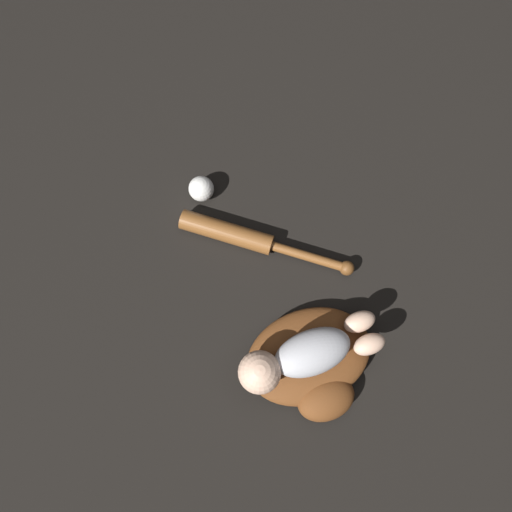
{
  "coord_description": "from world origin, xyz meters",
  "views": [
    {
      "loc": [
        0.13,
        0.04,
        1.26
      ],
      "look_at": [
        -0.11,
        -0.22,
        0.06
      ],
      "focal_mm": 35.0,
      "sensor_mm": 36.0,
      "label": 1
    }
  ],
  "objects_px": {
    "baseball_glove": "(312,363)",
    "baseball_bat": "(245,238)",
    "baby_figure": "(302,356)",
    "baseball": "(201,189)"
  },
  "relations": [
    {
      "from": "baseball_bat",
      "to": "baseball_glove",
      "type": "bearing_deg",
      "value": 73.8
    },
    {
      "from": "baby_figure",
      "to": "baseball_glove",
      "type": "bearing_deg",
      "value": 121.09
    },
    {
      "from": "baseball_glove",
      "to": "baseball_bat",
      "type": "relative_size",
      "value": 0.88
    },
    {
      "from": "baseball_glove",
      "to": "baby_figure",
      "type": "bearing_deg",
      "value": -58.91
    },
    {
      "from": "baseball_bat",
      "to": "baseball",
      "type": "distance_m",
      "value": 0.18
    },
    {
      "from": "baby_figure",
      "to": "baseball",
      "type": "bearing_deg",
      "value": -103.84
    },
    {
      "from": "baseball_glove",
      "to": "baseball_bat",
      "type": "xyz_separation_m",
      "value": [
        -0.1,
        -0.35,
        -0.01
      ]
    },
    {
      "from": "baseball_glove",
      "to": "baseball_bat",
      "type": "height_order",
      "value": "baseball_glove"
    },
    {
      "from": "baseball",
      "to": "baby_figure",
      "type": "bearing_deg",
      "value": 76.16
    },
    {
      "from": "baseball_bat",
      "to": "baseball",
      "type": "relative_size",
      "value": 6.2
    }
  ]
}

